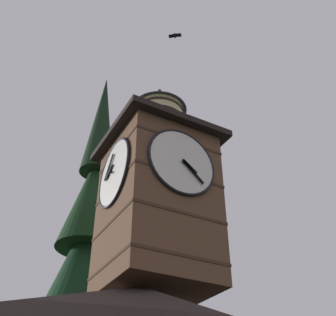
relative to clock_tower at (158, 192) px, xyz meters
The scene contains 3 objects.
clock_tower is the anchor object (origin of this frame).
pine_tree_behind 7.20m from the clock_tower, 88.49° to the right, with size 5.73×5.73×21.78m.
flying_bird_high 7.95m from the clock_tower, 111.72° to the left, with size 0.56×0.50×0.14m.
Camera 1 is at (6.58, 9.62, 2.17)m, focal length 45.69 mm.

